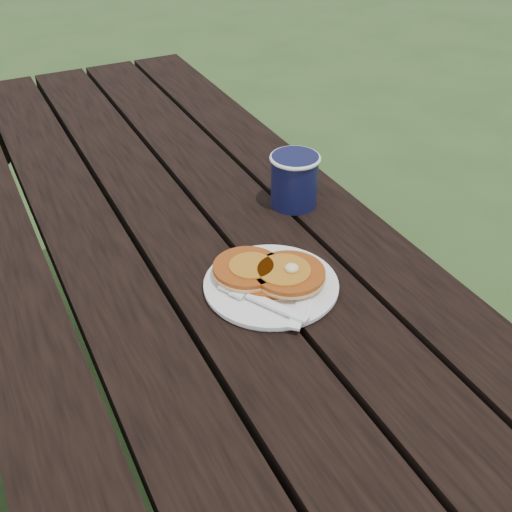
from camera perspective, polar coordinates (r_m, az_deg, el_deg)
name	(u,v)px	position (r m, az deg, el deg)	size (l,w,h in m)	color
ground	(185,456)	(1.78, -6.31, -17.23)	(60.00, 60.00, 0.00)	#2E481F
picnic_table	(175,354)	(1.51, -7.21, -8.68)	(1.36, 1.80, 0.75)	black
plate	(271,286)	(1.06, 1.35, -2.64)	(0.22, 0.22, 0.01)	white
pancake_stack	(269,273)	(1.05, 1.20, -1.51)	(0.17, 0.16, 0.04)	#A54812
knife	(306,293)	(1.03, 4.51, -3.30)	(0.02, 0.18, 0.01)	white
fork	(277,307)	(1.00, 1.87, -4.56)	(0.03, 0.16, 0.01)	white
coffee_cup	(294,178)	(1.26, 3.44, 6.98)	(0.10, 0.10, 0.11)	#0F1136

